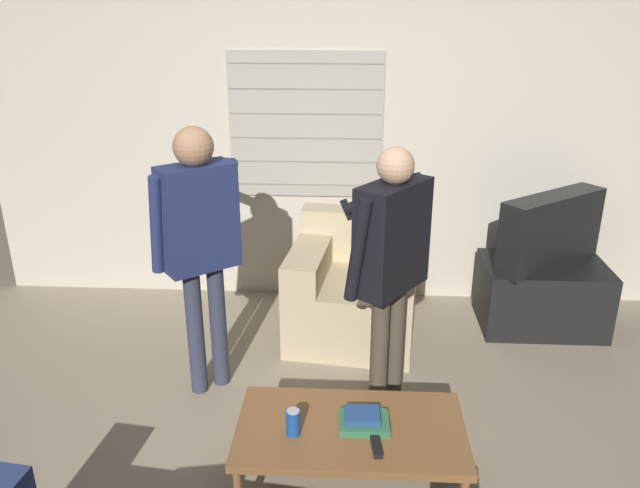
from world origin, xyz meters
TOP-DOWN VIEW (x-y plane):
  - ground_plane at (0.00, 0.00)m, footprint 16.00×16.00m
  - wall_back at (-0.00, 2.03)m, footprint 5.20×0.08m
  - armchair_beige at (0.24, 1.38)m, footprint 0.95×0.96m
  - coffee_table at (0.23, -0.23)m, footprint 1.06×0.59m
  - tv_stand at (1.60, 1.55)m, footprint 0.86×0.57m
  - tv at (1.60, 1.56)m, footprint 0.82×0.69m
  - person_left_standing at (-0.65, 0.66)m, footprint 0.51×0.83m
  - person_right_standing at (0.42, 0.47)m, footprint 0.51×0.78m
  - book_stack at (0.28, -0.22)m, footprint 0.23×0.18m
  - soda_can at (-0.03, -0.29)m, footprint 0.07×0.07m
  - spare_remote at (0.34, -0.38)m, footprint 0.05×0.13m

SIDE VIEW (x-z plane):
  - ground_plane at x=0.00m, z-range 0.00..0.00m
  - tv_stand at x=1.60m, z-range 0.00..0.49m
  - armchair_beige at x=0.24m, z-range -0.08..0.76m
  - coffee_table at x=0.23m, z-range 0.16..0.57m
  - spare_remote at x=0.34m, z-range 0.40..0.43m
  - book_stack at x=0.28m, z-range 0.40..0.47m
  - soda_can at x=-0.03m, z-range 0.40..0.53m
  - tv at x=1.60m, z-range 0.49..1.00m
  - person_right_standing at x=0.42m, z-range 0.21..1.77m
  - person_left_standing at x=-0.65m, z-range 0.22..1.84m
  - wall_back at x=0.00m, z-range 0.00..2.55m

